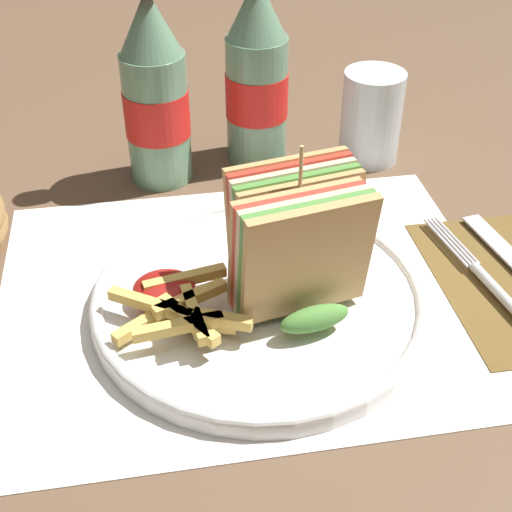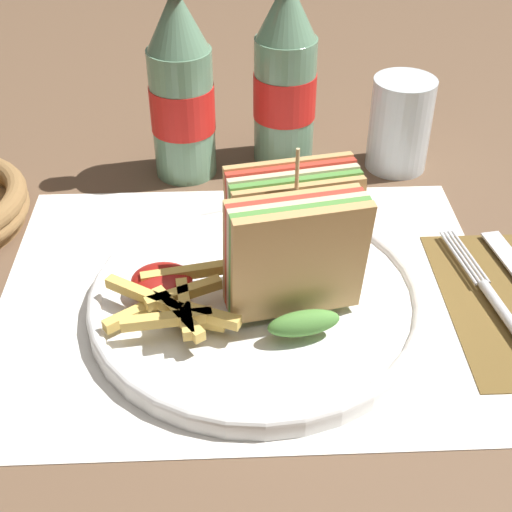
# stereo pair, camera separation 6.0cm
# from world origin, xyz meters

# --- Properties ---
(ground_plane) EXTENTS (4.00, 4.00, 0.00)m
(ground_plane) POSITION_xyz_m (0.00, 0.00, 0.00)
(ground_plane) COLOR brown
(placemat) EXTENTS (0.43, 0.34, 0.00)m
(placemat) POSITION_xyz_m (-0.02, 0.00, 0.00)
(placemat) COLOR silver
(placemat) RESTS_ON ground_plane
(plate_main) EXTENTS (0.28, 0.28, 0.02)m
(plate_main) POSITION_xyz_m (-0.01, -0.02, 0.01)
(plate_main) COLOR white
(plate_main) RESTS_ON ground_plane
(club_sandwich) EXTENTS (0.11, 0.11, 0.14)m
(club_sandwich) POSITION_xyz_m (0.01, -0.02, 0.07)
(club_sandwich) COLOR tan
(club_sandwich) RESTS_ON plate_main
(fries_pile) EXTENTS (0.11, 0.09, 0.02)m
(fries_pile) POSITION_xyz_m (-0.08, -0.04, 0.03)
(fries_pile) COLOR #E0B756
(fries_pile) RESTS_ON plate_main
(ketchup_blob) EXTENTS (0.05, 0.04, 0.02)m
(ketchup_blob) POSITION_xyz_m (-0.09, -0.01, 0.03)
(ketchup_blob) COLOR maroon
(ketchup_blob) RESTS_ON plate_main
(fork) EXTENTS (0.04, 0.20, 0.01)m
(fork) POSITION_xyz_m (0.19, -0.04, 0.01)
(fork) COLOR silver
(fork) RESTS_ON napkin
(coke_bottle_near) EXTENTS (0.07, 0.07, 0.22)m
(coke_bottle_near) POSITION_xyz_m (-0.08, 0.21, 0.10)
(coke_bottle_near) COLOR slate
(coke_bottle_near) RESTS_ON ground_plane
(coke_bottle_far) EXTENTS (0.07, 0.07, 0.22)m
(coke_bottle_far) POSITION_xyz_m (0.03, 0.24, 0.10)
(coke_bottle_far) COLOR slate
(coke_bottle_far) RESTS_ON ground_plane
(glass_near) EXTENTS (0.07, 0.07, 0.10)m
(glass_near) POSITION_xyz_m (0.15, 0.22, 0.05)
(glass_near) COLOR silver
(glass_near) RESTS_ON ground_plane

